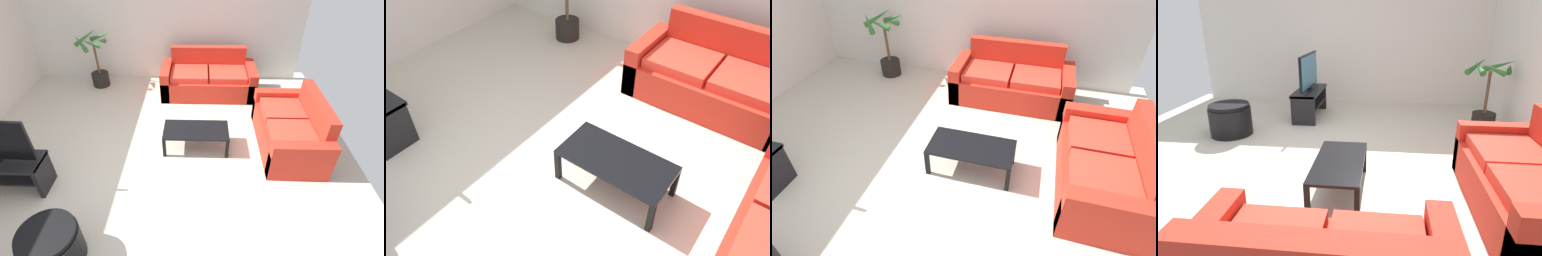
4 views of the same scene
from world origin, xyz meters
TOP-DOWN VIEW (x-y plane):
  - ground_plane at (0.00, 0.00)m, footprint 6.60×6.60m
  - couch_main at (0.98, 2.28)m, footprint 1.93×0.90m
  - coffee_table at (0.75, 0.47)m, footprint 1.04×0.52m
  - potted_palm at (-1.43, 2.56)m, footprint 0.77×0.81m

SIDE VIEW (x-z plane):
  - ground_plane at x=0.00m, z-range 0.00..0.00m
  - couch_main at x=0.98m, z-range -0.15..0.75m
  - coffee_table at x=0.75m, z-range 0.14..0.51m
  - potted_palm at x=-1.43m, z-range -0.11..1.07m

